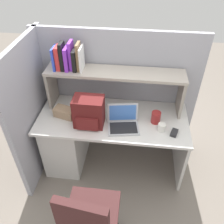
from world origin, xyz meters
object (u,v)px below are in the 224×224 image
(paper_cup, at_px, (162,127))
(laptop, at_px, (123,122))
(office_chair, at_px, (91,223))
(computer_mouse, at_px, (174,133))
(backpack, at_px, (89,112))
(snack_canister, at_px, (156,117))
(tissue_box, at_px, (65,112))

(paper_cup, bearing_deg, laptop, 177.28)
(office_chair, bearing_deg, paper_cup, -116.47)
(office_chair, bearing_deg, laptop, -94.79)
(laptop, bearing_deg, office_chair, -102.11)
(computer_mouse, xyz_separation_m, paper_cup, (-0.12, 0.04, 0.02))
(backpack, xyz_separation_m, snack_canister, (0.68, 0.11, -0.09))
(backpack, height_order, office_chair, backpack)
(tissue_box, relative_size, snack_canister, 1.72)
(computer_mouse, bearing_deg, paper_cup, -178.21)
(snack_canister, distance_m, office_chair, 1.18)
(paper_cup, bearing_deg, backpack, 179.30)
(tissue_box, distance_m, office_chair, 1.13)
(office_chair, bearing_deg, computer_mouse, -123.11)
(computer_mouse, relative_size, snack_canister, 0.81)
(paper_cup, height_order, snack_canister, snack_canister)
(tissue_box, distance_m, snack_canister, 0.96)
(computer_mouse, relative_size, office_chair, 0.11)
(laptop, distance_m, snack_canister, 0.35)
(backpack, xyz_separation_m, paper_cup, (0.73, -0.01, -0.11))
(laptop, distance_m, paper_cup, 0.39)
(backpack, distance_m, computer_mouse, 0.87)
(laptop, relative_size, paper_cup, 4.26)
(paper_cup, height_order, office_chair, office_chair)
(backpack, height_order, snack_canister, backpack)
(snack_canister, relative_size, office_chair, 0.14)
(laptop, xyz_separation_m, office_chair, (-0.19, -0.88, -0.39))
(laptop, height_order, backpack, backpack)
(backpack, bearing_deg, laptop, 1.56)
(computer_mouse, distance_m, snack_canister, 0.24)
(tissue_box, xyz_separation_m, office_chair, (0.44, -0.96, -0.39))
(backpack, xyz_separation_m, office_chair, (0.16, -0.87, -0.49))
(laptop, xyz_separation_m, computer_mouse, (0.51, -0.06, -0.03))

